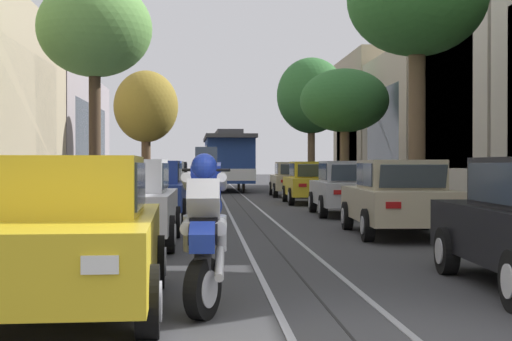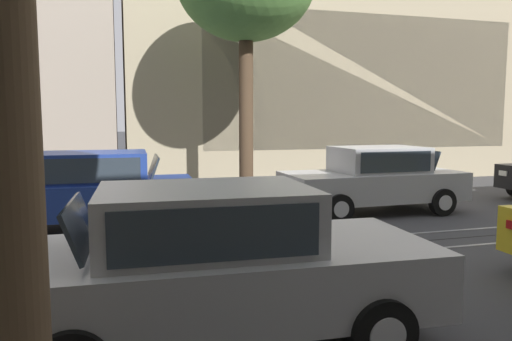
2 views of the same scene
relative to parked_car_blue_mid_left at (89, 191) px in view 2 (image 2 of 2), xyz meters
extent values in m
plane|color=#38383A|center=(2.68, 6.10, -0.80)|extent=(160.00, 160.00, 0.00)
cube|color=tan|center=(-7.88, 9.20, 3.15)|extent=(4.97, 16.70, 7.91)
cube|color=#2D3842|center=(-5.41, 9.20, 2.76)|extent=(0.04, 11.90, 4.74)
cube|color=#233D93|center=(0.00, -0.04, -0.15)|extent=(1.88, 4.33, 0.66)
cube|color=#233D93|center=(0.00, 0.11, 0.48)|extent=(1.52, 2.09, 0.60)
cube|color=#2D3842|center=(-0.01, -0.73, 0.46)|extent=(1.34, 0.25, 0.47)
cube|color=#2D3842|center=(0.02, 1.29, 0.46)|extent=(1.30, 0.22, 0.45)
cube|color=#2D3842|center=(0.75, 0.10, 0.48)|extent=(0.06, 1.81, 0.47)
cube|color=#2D3842|center=(-0.75, 0.12, 0.48)|extent=(0.06, 1.81, 0.47)
cube|color=#B21414|center=(0.60, 2.11, -0.05)|extent=(0.28, 0.05, 0.12)
cube|color=#B21414|center=(-0.52, 2.13, -0.05)|extent=(0.28, 0.05, 0.12)
cylinder|color=black|center=(0.85, -1.39, -0.48)|extent=(0.21, 0.64, 0.64)
cylinder|color=silver|center=(0.96, -1.39, -0.48)|extent=(0.03, 0.35, 0.35)
cylinder|color=black|center=(-0.91, -1.36, -0.48)|extent=(0.21, 0.64, 0.64)
cylinder|color=silver|center=(-1.02, -1.35, -0.48)|extent=(0.03, 0.35, 0.35)
cylinder|color=black|center=(0.90, 1.28, -0.48)|extent=(0.21, 0.64, 0.64)
cylinder|color=silver|center=(1.01, 1.27, -0.48)|extent=(0.03, 0.35, 0.35)
cylinder|color=black|center=(-0.86, 1.31, -0.48)|extent=(0.21, 0.64, 0.64)
cylinder|color=silver|center=(-0.97, 1.31, -0.48)|extent=(0.03, 0.35, 0.35)
cube|color=#B7B7BC|center=(-0.07, 6.46, -0.15)|extent=(1.93, 4.35, 0.66)
cube|color=#B7B7BC|center=(-0.07, 6.61, 0.48)|extent=(1.54, 2.11, 0.60)
cube|color=#2D3842|center=(-0.05, 5.77, 0.46)|extent=(1.34, 0.26, 0.47)
cube|color=#2D3842|center=(-0.11, 7.79, 0.46)|extent=(1.30, 0.24, 0.45)
cube|color=#2D3842|center=(0.68, 6.63, 0.48)|extent=(0.08, 1.81, 0.47)
cube|color=#2D3842|center=(-0.82, 6.59, 0.48)|extent=(0.08, 1.81, 0.47)
cube|color=white|center=(0.55, 4.32, -0.05)|extent=(0.28, 0.05, 0.14)
cube|color=#B21414|center=(0.43, 8.63, -0.05)|extent=(0.28, 0.05, 0.12)
cube|color=white|center=(-0.56, 4.28, -0.05)|extent=(0.28, 0.05, 0.14)
cube|color=#B21414|center=(-0.69, 8.60, -0.05)|extent=(0.28, 0.05, 0.12)
cylinder|color=black|center=(0.85, 5.15, -0.48)|extent=(0.22, 0.65, 0.64)
cylinder|color=silver|center=(0.96, 5.16, -0.48)|extent=(0.03, 0.35, 0.35)
cylinder|color=black|center=(-0.91, 5.10, -0.48)|extent=(0.22, 0.65, 0.64)
cylinder|color=silver|center=(-1.02, 5.10, -0.48)|extent=(0.03, 0.35, 0.35)
cylinder|color=black|center=(0.77, 7.82, -0.48)|extent=(0.22, 0.65, 0.64)
cylinder|color=silver|center=(0.88, 7.82, -0.48)|extent=(0.03, 0.35, 0.35)
cylinder|color=black|center=(-0.99, 7.77, -0.48)|extent=(0.22, 0.65, 0.64)
cylinder|color=silver|center=(-1.10, 7.76, -0.48)|extent=(0.03, 0.35, 0.35)
cube|color=white|center=(-0.65, 10.83, -0.05)|extent=(0.28, 0.04, 0.14)
cube|color=#B7B7BC|center=(5.57, 1.58, -0.15)|extent=(1.95, 4.36, 0.66)
cube|color=#B7B7BC|center=(5.57, 1.43, 0.48)|extent=(1.55, 2.11, 0.60)
cube|color=#2D3842|center=(5.60, 2.27, 0.46)|extent=(1.34, 0.27, 0.47)
cube|color=#2D3842|center=(5.53, 0.25, 0.46)|extent=(1.30, 0.24, 0.45)
cube|color=#2D3842|center=(4.82, 1.45, 0.48)|extent=(0.09, 1.81, 0.47)
cube|color=#2D3842|center=(6.31, 1.40, 0.48)|extent=(0.09, 1.81, 0.47)
cube|color=white|center=(5.09, 3.76, -0.05)|extent=(0.28, 0.05, 0.14)
cube|color=#B21414|center=(4.94, -0.56, -0.05)|extent=(0.28, 0.05, 0.12)
cube|color=white|center=(6.21, 3.72, -0.05)|extent=(0.28, 0.05, 0.14)
cylinder|color=black|center=(4.74, 2.94, -0.48)|extent=(0.22, 0.65, 0.64)
cylinder|color=silver|center=(4.63, 2.95, -0.48)|extent=(0.03, 0.35, 0.35)
cylinder|color=black|center=(6.50, 2.88, -0.48)|extent=(0.22, 0.65, 0.64)
cylinder|color=silver|center=(6.61, 2.88, -0.48)|extent=(0.03, 0.35, 0.35)
cylinder|color=black|center=(4.65, 0.28, -0.48)|extent=(0.22, 0.65, 0.64)
cylinder|color=silver|center=(4.54, 0.28, -0.48)|extent=(0.03, 0.35, 0.35)
cylinder|color=#4C3826|center=(-2.04, 3.83, 1.70)|extent=(0.37, 0.37, 4.99)
camera|label=1|loc=(1.42, -20.47, 0.70)|focal=53.62mm
camera|label=2|loc=(10.23, 0.63, 1.45)|focal=33.81mm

